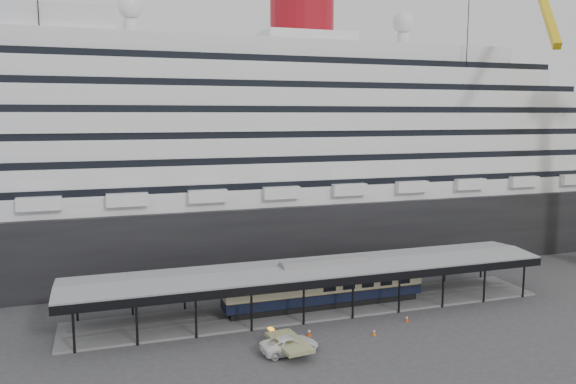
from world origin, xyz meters
The scene contains 8 objects.
ground centered at (0.00, 0.00, 0.00)m, with size 200.00×200.00×0.00m, color #343437.
cruise_ship centered at (0.05, 32.00, 18.35)m, with size 130.00×30.00×43.90m.
platform_canopy centered at (0.00, 5.00, 2.36)m, with size 56.00×9.18×5.30m.
port_truck centered at (-6.62, -5.37, 0.78)m, with size 2.60×5.63×1.56m, color white.
pullman_carriage centered at (1.18, 5.00, 2.84)m, with size 24.03×3.37×23.57m.
traffic_cone_left centered at (-3.44, -2.26, 0.41)m, with size 0.52×0.52×0.83m.
traffic_cone_mid centered at (2.93, -4.23, 0.36)m, with size 0.39×0.39×0.72m.
traffic_cone_right centered at (8.13, -1.82, 0.35)m, with size 0.42×0.42×0.70m.
Camera 1 is at (-22.79, -53.48, 22.38)m, focal length 35.00 mm.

